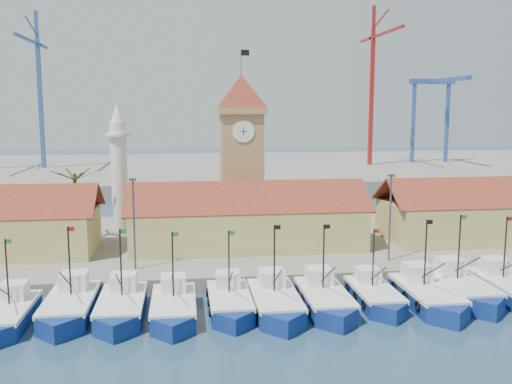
{
  "coord_description": "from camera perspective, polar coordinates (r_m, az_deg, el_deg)",
  "views": [
    {
      "loc": [
        -7.13,
        -43.62,
        17.27
      ],
      "look_at": [
        0.79,
        18.0,
        8.06
      ],
      "focal_mm": 40.0,
      "sensor_mm": 36.0,
      "label": 1
    }
  ],
  "objects": [
    {
      "name": "ground",
      "position": [
        47.45,
        1.87,
        -12.91
      ],
      "size": [
        400.0,
        400.0,
        0.0
      ],
      "primitive_type": "plane",
      "color": "navy",
      "rests_on": "ground"
    },
    {
      "name": "boat_2",
      "position": [
        49.38,
        -13.34,
        -11.28
      ],
      "size": [
        3.74,
        10.25,
        7.76
      ],
      "color": "navy",
      "rests_on": "ground"
    },
    {
      "name": "quay",
      "position": [
        69.97,
        -1.27,
        -5.22
      ],
      "size": [
        140.0,
        32.0,
        1.5
      ],
      "primitive_type": "cube",
      "color": "gray",
      "rests_on": "ground"
    },
    {
      "name": "boat_1",
      "position": [
        50.56,
        -18.17,
        -10.99
      ],
      "size": [
        3.84,
        10.52,
        7.96
      ],
      "color": "navy",
      "rests_on": "ground"
    },
    {
      "name": "hall_center",
      "position": [
        65.38,
        -0.91,
        -3.29
      ],
      "size": [
        27.04,
        10.13,
        7.61
      ],
      "color": "#CBBD6F",
      "rests_on": "quay"
    },
    {
      "name": "boat_3",
      "position": [
        48.47,
        -8.25,
        -11.55
      ],
      "size": [
        3.63,
        9.95,
        7.53
      ],
      "color": "navy",
      "rests_on": "ground"
    },
    {
      "name": "boat_4",
      "position": [
        49.31,
        -2.61,
        -11.14
      ],
      "size": [
        3.54,
        9.69,
        7.33
      ],
      "color": "navy",
      "rests_on": "ground"
    },
    {
      "name": "boat_6",
      "position": [
        50.14,
        6.97,
        -10.8
      ],
      "size": [
        3.75,
        10.28,
        7.78
      ],
      "color": "navy",
      "rests_on": "ground"
    },
    {
      "name": "palm_tree",
      "position": [
        71.65,
        -17.58,
        -0.81
      ],
      "size": [
        5.6,
        5.03,
        8.39
      ],
      "color": "brown",
      "rests_on": "quay"
    },
    {
      "name": "terminal",
      "position": [
        154.64,
        -4.64,
        2.37
      ],
      "size": [
        240.0,
        80.0,
        2.0
      ],
      "primitive_type": "cube",
      "color": "gray",
      "rests_on": "ground"
    },
    {
      "name": "minaret",
      "position": [
        72.44,
        -13.53,
        2.22
      ],
      "size": [
        3.0,
        3.0,
        16.3
      ],
      "color": "silver",
      "rests_on": "quay"
    },
    {
      "name": "boat_9",
      "position": [
        55.61,
        19.91,
        -9.27
      ],
      "size": [
        3.91,
        10.71,
        8.11
      ],
      "color": "navy",
      "rests_on": "ground"
    },
    {
      "name": "boat_10",
      "position": [
        57.7,
        23.92,
        -8.89
      ],
      "size": [
        3.78,
        10.35,
        7.83
      ],
      "color": "navy",
      "rests_on": "ground"
    },
    {
      "name": "crane_blue_near",
      "position": [
        154.78,
        -20.94,
        10.18
      ],
      "size": [
        1.0,
        30.0,
        39.04
      ],
      "color": "#315396",
      "rests_on": "terminal"
    },
    {
      "name": "crane_red_right",
      "position": [
        155.92,
        11.66,
        11.09
      ],
      "size": [
        1.0,
        30.96,
        41.59
      ],
      "color": "#A41919",
      "rests_on": "terminal"
    },
    {
      "name": "boat_8",
      "position": [
        52.81,
        16.85,
        -10.08
      ],
      "size": [
        3.87,
        10.59,
        8.02
      ],
      "color": "navy",
      "rests_on": "ground"
    },
    {
      "name": "boat_7",
      "position": [
        52.09,
        11.85,
        -10.27
      ],
      "size": [
        3.41,
        9.34,
        7.07
      ],
      "color": "navy",
      "rests_on": "ground"
    },
    {
      "name": "hall_right",
      "position": [
        75.86,
        23.9,
        -2.38
      ],
      "size": [
        31.2,
        10.13,
        7.61
      ],
      "color": "#CBBD6F",
      "rests_on": "quay"
    },
    {
      "name": "clock_tower",
      "position": [
        70.18,
        -1.47,
        4.09
      ],
      "size": [
        5.8,
        5.8,
        22.7
      ],
      "color": "#9D8351",
      "rests_on": "quay"
    },
    {
      "name": "gantry",
      "position": [
        165.43,
        17.6,
        9.01
      ],
      "size": [
        13.0,
        22.0,
        23.2
      ],
      "color": "#315396",
      "rests_on": "terminal"
    },
    {
      "name": "boat_0",
      "position": [
        50.43,
        -23.68,
        -11.41
      ],
      "size": [
        3.54,
        9.69,
        7.33
      ],
      "color": "navy",
      "rests_on": "ground"
    },
    {
      "name": "boat_5",
      "position": [
        49.06,
        2.01,
        -11.17
      ],
      "size": [
        3.81,
        10.44,
        7.9
      ],
      "color": "navy",
      "rests_on": "ground"
    },
    {
      "name": "lamp_posts",
      "position": [
        57.17,
        0.48,
        -2.45
      ],
      "size": [
        80.7,
        0.25,
        9.03
      ],
      "color": "#3F3F44",
      "rests_on": "quay"
    }
  ]
}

